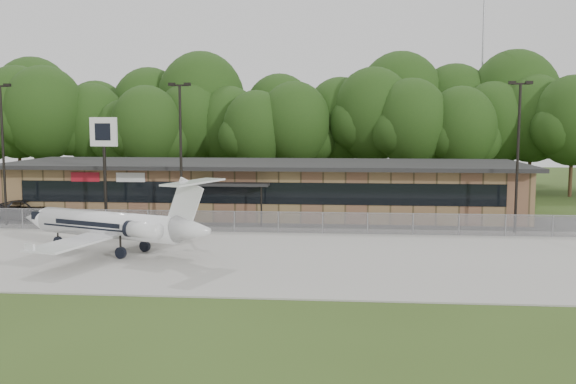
# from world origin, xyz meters

# --- Properties ---
(ground) EXTENTS (160.00, 160.00, 0.00)m
(ground) POSITION_xyz_m (0.00, 0.00, 0.00)
(ground) COLOR #314418
(ground) RESTS_ON ground
(apron) EXTENTS (64.00, 18.00, 0.08)m
(apron) POSITION_xyz_m (0.00, 8.00, 0.04)
(apron) COLOR #9E9B93
(apron) RESTS_ON ground
(parking_lot) EXTENTS (50.00, 9.00, 0.06)m
(parking_lot) POSITION_xyz_m (0.00, 19.50, 0.03)
(parking_lot) COLOR #383835
(parking_lot) RESTS_ON ground
(terminal) EXTENTS (41.00, 11.65, 4.30)m
(terminal) POSITION_xyz_m (-0.00, 23.94, 2.18)
(terminal) COLOR olive
(terminal) RESTS_ON ground
(fence) EXTENTS (46.00, 0.04, 1.52)m
(fence) POSITION_xyz_m (0.00, 15.00, 0.78)
(fence) COLOR gray
(fence) RESTS_ON ground
(treeline) EXTENTS (72.00, 12.00, 15.00)m
(treeline) POSITION_xyz_m (0.00, 42.00, 7.50)
(treeline) COLOR black
(treeline) RESTS_ON ground
(radio_mast) EXTENTS (0.20, 0.20, 25.00)m
(radio_mast) POSITION_xyz_m (22.00, 48.00, 12.50)
(radio_mast) COLOR gray
(radio_mast) RESTS_ON ground
(light_pole_left) EXTENTS (1.55, 0.30, 10.23)m
(light_pole_left) POSITION_xyz_m (-18.00, 16.50, 5.98)
(light_pole_left) COLOR black
(light_pole_left) RESTS_ON ground
(light_pole_mid) EXTENTS (1.55, 0.30, 10.23)m
(light_pole_mid) POSITION_xyz_m (-5.00, 16.50, 5.98)
(light_pole_mid) COLOR black
(light_pole_mid) RESTS_ON ground
(light_pole_right) EXTENTS (1.55, 0.30, 10.23)m
(light_pole_right) POSITION_xyz_m (18.00, 16.50, 5.98)
(light_pole_right) COLOR black
(light_pole_right) RESTS_ON ground
(business_jet) EXTENTS (13.31, 11.90, 4.55)m
(business_jet) POSITION_xyz_m (-6.54, 7.47, 1.63)
(business_jet) COLOR silver
(business_jet) RESTS_ON ground
(suv) EXTENTS (6.04, 3.27, 1.61)m
(suv) POSITION_xyz_m (-17.65, 19.12, 0.80)
(suv) COLOR #2B2B2D
(suv) RESTS_ON ground
(pole_sign) EXTENTS (2.07, 0.56, 7.85)m
(pole_sign) POSITION_xyz_m (-10.65, 16.80, 6.01)
(pole_sign) COLOR black
(pole_sign) RESTS_ON ground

